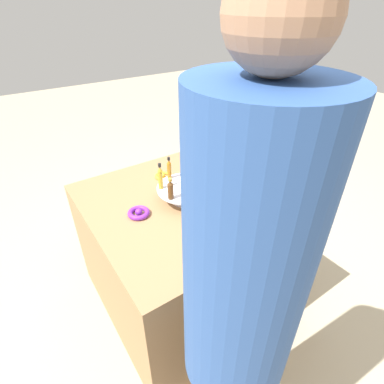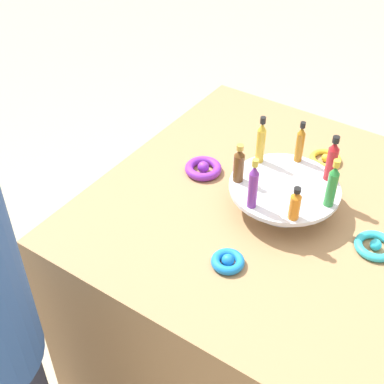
{
  "view_description": "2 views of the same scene",
  "coord_description": "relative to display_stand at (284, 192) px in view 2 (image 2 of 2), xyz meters",
  "views": [
    {
      "loc": [
        0.72,
        1.12,
        1.67
      ],
      "look_at": [
        0.07,
        0.17,
        0.92
      ],
      "focal_mm": 28.0,
      "sensor_mm": 36.0,
      "label": 1
    },
    {
      "loc": [
        -0.42,
        1.07,
        1.73
      ],
      "look_at": [
        0.12,
        0.27,
        0.94
      ],
      "focal_mm": 50.0,
      "sensor_mm": 36.0,
      "label": 2
    }
  ],
  "objects": [
    {
      "name": "ground_plane",
      "position": [
        0.0,
        0.0,
        -0.81
      ],
      "size": [
        12.0,
        12.0,
        0.0
      ],
      "primitive_type": "plane",
      "color": "tan"
    },
    {
      "name": "bottle_gold",
      "position": [
        0.11,
        -0.06,
        0.09
      ],
      "size": [
        0.02,
        0.02,
        0.14
      ],
      "color": "gold",
      "rests_on": "display_stand"
    },
    {
      "name": "party_table",
      "position": [
        0.0,
        0.0,
        -0.43
      ],
      "size": [
        1.02,
        1.02,
        0.75
      ],
      "color": "#9E754C",
      "rests_on": "ground_plane"
    },
    {
      "name": "bottle_green",
      "position": [
        -0.13,
        0.01,
        0.09
      ],
      "size": [
        0.03,
        0.03,
        0.14
      ],
      "color": "#288438",
      "rests_on": "display_stand"
    },
    {
      "name": "bottle_purple",
      "position": [
        0.03,
        0.12,
        0.09
      ],
      "size": [
        0.02,
        0.02,
        0.15
      ],
      "color": "#702D93",
      "rests_on": "display_stand"
    },
    {
      "name": "display_stand",
      "position": [
        0.0,
        0.0,
        0.0
      ],
      "size": [
        0.3,
        0.3,
        0.08
      ],
      "color": "silver",
      "rests_on": "party_table"
    },
    {
      "name": "bottle_brown",
      "position": [
        0.12,
        0.05,
        0.08
      ],
      "size": [
        0.03,
        0.03,
        0.11
      ],
      "color": "brown",
      "rests_on": "display_stand"
    },
    {
      "name": "bottle_orange",
      "position": [
        -0.07,
        0.1,
        0.07
      ],
      "size": [
        0.03,
        0.03,
        0.09
      ],
      "color": "orange",
      "rests_on": "display_stand"
    },
    {
      "name": "bottle_red",
      "position": [
        -0.08,
        -0.1,
        0.09
      ],
      "size": [
        0.03,
        0.03,
        0.14
      ],
      "color": "#B21E23",
      "rests_on": "display_stand"
    },
    {
      "name": "ribbon_bow_gold",
      "position": [
        -0.01,
        -0.27,
        -0.04
      ],
      "size": [
        0.1,
        0.1,
        0.03
      ],
      "color": "gold",
      "rests_on": "party_table"
    },
    {
      "name": "ribbon_bow_purple",
      "position": [
        0.27,
        -0.01,
        -0.04
      ],
      "size": [
        0.11,
        0.11,
        0.04
      ],
      "color": "purple",
      "rests_on": "party_table"
    },
    {
      "name": "ribbon_bow_teal",
      "position": [
        -0.27,
        0.01,
        -0.04
      ],
      "size": [
        0.11,
        0.11,
        0.03
      ],
      "color": "#2DB7CC",
      "rests_on": "party_table"
    },
    {
      "name": "ribbon_bow_blue",
      "position": [
        0.01,
        0.27,
        -0.04
      ],
      "size": [
        0.08,
        0.08,
        0.03
      ],
      "color": "blue",
      "rests_on": "party_table"
    },
    {
      "name": "bottle_amber",
      "position": [
        0.02,
        -0.13,
        0.08
      ],
      "size": [
        0.02,
        0.02,
        0.13
      ],
      "color": "#AD6B19",
      "rests_on": "display_stand"
    }
  ]
}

